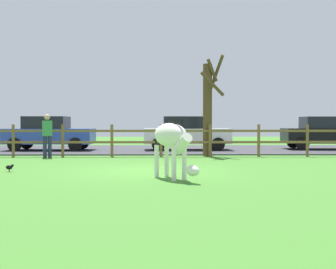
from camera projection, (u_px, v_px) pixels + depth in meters
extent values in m
plane|color=#3D7528|center=(145.00, 170.00, 12.40)|extent=(60.00, 60.00, 0.00)
cube|color=#38383D|center=(152.00, 149.00, 21.70)|extent=(28.00, 7.40, 0.05)
cylinder|color=brown|center=(13.00, 141.00, 17.31)|extent=(0.11, 0.11, 1.25)
cylinder|color=brown|center=(63.00, 141.00, 17.34)|extent=(0.11, 0.11, 1.25)
cylinder|color=brown|center=(112.00, 141.00, 17.36)|extent=(0.11, 0.11, 1.25)
cylinder|color=brown|center=(161.00, 141.00, 17.39)|extent=(0.11, 0.11, 1.25)
cylinder|color=brown|center=(210.00, 141.00, 17.42)|extent=(0.11, 0.11, 1.25)
cylinder|color=brown|center=(259.00, 140.00, 17.45)|extent=(0.11, 0.11, 1.25)
cylinder|color=brown|center=(307.00, 140.00, 17.47)|extent=(0.11, 0.11, 1.25)
cube|color=brown|center=(136.00, 142.00, 17.38)|extent=(20.95, 0.06, 0.09)
cube|color=brown|center=(136.00, 131.00, 17.37)|extent=(20.95, 0.06, 0.09)
cylinder|color=#513A23|center=(207.00, 110.00, 17.64)|extent=(0.36, 0.36, 3.63)
cylinder|color=#513A23|center=(216.00, 73.00, 17.81)|extent=(0.56, 0.90, 1.38)
cylinder|color=#513A23|center=(212.00, 84.00, 17.18)|extent=(1.00, 0.42, 0.94)
cylinder|color=#513A23|center=(212.00, 70.00, 17.43)|extent=(0.53, 0.49, 0.88)
ellipsoid|color=white|center=(170.00, 135.00, 10.51)|extent=(1.03, 1.31, 0.56)
cylinder|color=white|center=(184.00, 163.00, 10.25)|extent=(0.11, 0.11, 0.78)
cylinder|color=white|center=(174.00, 164.00, 10.11)|extent=(0.11, 0.11, 0.78)
cylinder|color=white|center=(167.00, 161.00, 10.94)|extent=(0.11, 0.11, 0.78)
cylinder|color=white|center=(157.00, 161.00, 10.80)|extent=(0.11, 0.11, 0.78)
cylinder|color=white|center=(182.00, 144.00, 10.06)|extent=(0.50, 0.63, 0.51)
ellipsoid|color=white|center=(193.00, 171.00, 9.71)|extent=(0.39, 0.48, 0.24)
cube|color=black|center=(176.00, 121.00, 10.29)|extent=(0.31, 0.51, 0.12)
cylinder|color=black|center=(156.00, 140.00, 11.09)|extent=(0.14, 0.19, 0.54)
cylinder|color=black|center=(9.00, 171.00, 12.05)|extent=(0.01, 0.01, 0.06)
cylinder|color=black|center=(9.00, 171.00, 12.01)|extent=(0.01, 0.01, 0.06)
ellipsoid|color=black|center=(9.00, 167.00, 12.03)|extent=(0.18, 0.10, 0.12)
sphere|color=black|center=(12.00, 165.00, 12.03)|extent=(0.07, 0.07, 0.07)
cube|color=#2D4CAD|center=(50.00, 136.00, 20.74)|extent=(4.03, 1.78, 0.70)
cube|color=black|center=(47.00, 123.00, 20.72)|extent=(1.93, 1.60, 0.56)
cylinder|color=black|center=(83.00, 143.00, 21.59)|extent=(0.60, 0.19, 0.60)
cylinder|color=black|center=(75.00, 145.00, 19.89)|extent=(0.60, 0.19, 0.60)
cylinder|color=black|center=(27.00, 143.00, 21.61)|extent=(0.60, 0.19, 0.60)
cylinder|color=black|center=(15.00, 145.00, 19.91)|extent=(0.60, 0.19, 0.60)
cube|color=white|center=(187.00, 136.00, 21.00)|extent=(4.04, 1.81, 0.70)
cube|color=black|center=(184.00, 123.00, 20.97)|extent=(1.94, 1.61, 0.56)
cylinder|color=black|center=(213.00, 143.00, 21.91)|extent=(0.60, 0.20, 0.60)
cylinder|color=black|center=(218.00, 144.00, 20.21)|extent=(0.60, 0.20, 0.60)
cylinder|color=black|center=(158.00, 143.00, 21.80)|extent=(0.60, 0.20, 0.60)
cylinder|color=black|center=(158.00, 144.00, 20.10)|extent=(0.60, 0.20, 0.60)
cube|color=black|center=(326.00, 136.00, 21.50)|extent=(4.06, 1.84, 0.70)
cube|color=black|center=(323.00, 123.00, 21.49)|extent=(1.95, 1.63, 0.56)
cylinder|color=black|center=(293.00, 142.00, 22.38)|extent=(0.61, 0.20, 0.60)
cylinder|color=black|center=(302.00, 144.00, 20.69)|extent=(0.61, 0.20, 0.60)
cylinder|color=#232847|center=(45.00, 147.00, 16.80)|extent=(0.14, 0.14, 0.82)
cylinder|color=#232847|center=(50.00, 147.00, 16.85)|extent=(0.14, 0.14, 0.82)
cube|color=#38844C|center=(47.00, 128.00, 16.81)|extent=(0.41, 0.31, 0.58)
sphere|color=tan|center=(47.00, 117.00, 16.79)|extent=(0.22, 0.22, 0.22)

